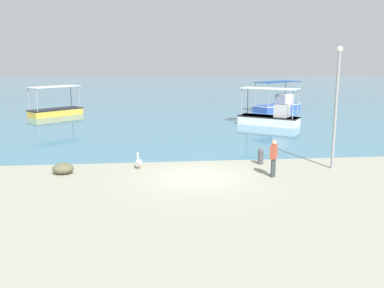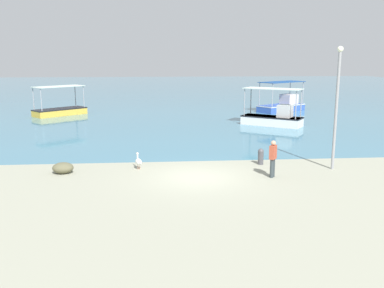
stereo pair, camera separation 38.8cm
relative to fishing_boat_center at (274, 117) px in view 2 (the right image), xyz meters
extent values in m
plane|color=#999A85|center=(-7.33, -13.95, -0.65)|extent=(120.00, 120.00, 0.00)
cube|color=teal|center=(-7.33, 34.05, -0.65)|extent=(110.00, 90.00, 0.00)
cube|color=silver|center=(-0.12, 0.09, -0.29)|extent=(4.70, 3.92, 0.72)
cube|color=black|center=(-0.12, 0.09, 0.03)|extent=(4.75, 3.98, 0.08)
cylinder|color=#99999E|center=(-2.20, 0.72, 1.14)|extent=(0.08, 0.08, 2.14)
cylinder|color=#99999E|center=(-1.44, 1.81, 1.14)|extent=(0.08, 0.08, 2.14)
cylinder|color=#99999E|center=(1.20, -1.64, 1.14)|extent=(0.08, 0.08, 2.14)
cylinder|color=#99999E|center=(1.95, -0.55, 1.14)|extent=(0.08, 0.08, 2.14)
cube|color=silver|center=(-0.12, 0.09, 2.23)|extent=(4.59, 3.89, 0.05)
cube|color=beige|center=(0.73, -0.51, 0.55)|extent=(1.45, 1.47, 0.95)
cube|color=gold|center=(-17.97, 7.45, -0.33)|extent=(4.68, 4.36, 0.62)
cube|color=black|center=(-17.97, 7.45, -0.06)|extent=(4.74, 4.42, 0.08)
cylinder|color=#99999E|center=(-19.07, 5.53, 0.97)|extent=(0.08, 0.08, 1.98)
cylinder|color=#99999E|center=(-20.04, 6.65, 0.97)|extent=(0.08, 0.08, 1.98)
cylinder|color=#99999E|center=(-15.89, 8.25, 0.97)|extent=(0.08, 0.08, 1.98)
cylinder|color=#99999E|center=(-16.86, 9.38, 0.97)|extent=(0.08, 0.08, 1.98)
cube|color=silver|center=(-17.97, 7.45, 1.99)|extent=(4.59, 4.31, 0.05)
cube|color=#3559B6|center=(3.12, 8.61, -0.32)|extent=(5.24, 4.34, 0.65)
cube|color=silver|center=(3.12, 8.61, -0.04)|extent=(5.30, 4.40, 0.08)
cylinder|color=#99999E|center=(1.68, 6.68, 1.10)|extent=(0.08, 0.08, 2.19)
cylinder|color=#99999E|center=(0.78, 8.05, 1.10)|extent=(0.08, 0.08, 2.19)
cylinder|color=#99999E|center=(5.47, 9.17, 1.10)|extent=(0.08, 0.08, 2.19)
cylinder|color=#99999E|center=(4.56, 10.55, 1.10)|extent=(0.08, 0.08, 2.19)
cube|color=navy|center=(3.12, 8.61, 2.22)|extent=(5.13, 4.32, 0.05)
cube|color=beige|center=(4.07, 9.24, 0.48)|extent=(1.87, 1.86, 0.96)
cylinder|color=#E0997A|center=(-10.06, -12.35, -0.54)|extent=(0.03, 0.03, 0.22)
cylinder|color=#E0997A|center=(-9.97, -12.32, -0.54)|extent=(0.03, 0.03, 0.22)
ellipsoid|color=white|center=(-10.02, -12.31, -0.29)|extent=(0.45, 0.62, 0.32)
ellipsoid|color=white|center=(-9.94, -12.55, -0.27)|extent=(0.17, 0.19, 0.10)
cylinder|color=white|center=(-10.07, -12.16, -0.07)|extent=(0.07, 0.07, 0.26)
sphere|color=white|center=(-10.07, -12.16, 0.10)|extent=(0.11, 0.11, 0.11)
cone|color=#E5933F|center=(-10.13, -12.01, 0.09)|extent=(0.15, 0.30, 0.06)
cylinder|color=gray|center=(-0.67, -13.05, 2.14)|extent=(0.14, 0.14, 5.57)
sphere|color=#EAEACC|center=(-0.67, -13.05, 5.03)|extent=(0.28, 0.28, 0.28)
cylinder|color=#47474C|center=(-3.93, -11.89, -0.33)|extent=(0.28, 0.28, 0.64)
sphere|color=#4C4C51|center=(-3.93, -11.89, 0.02)|extent=(0.30, 0.30, 0.30)
cylinder|color=#333C40|center=(-3.90, -14.14, -0.22)|extent=(0.16, 0.16, 0.85)
cylinder|color=#333C40|center=(-4.01, -14.29, -0.22)|extent=(0.16, 0.16, 0.85)
cube|color=#A94832|center=(-3.96, -14.21, 0.51)|extent=(0.41, 0.45, 0.62)
sphere|color=tan|center=(-3.96, -14.21, 0.93)|extent=(0.22, 0.22, 0.22)
ellipsoid|color=brown|center=(-13.51, -12.75, -0.39)|extent=(0.97, 0.83, 0.51)
camera|label=1|loc=(-9.50, -32.41, 4.75)|focal=40.00mm
camera|label=2|loc=(-9.11, -32.45, 4.75)|focal=40.00mm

